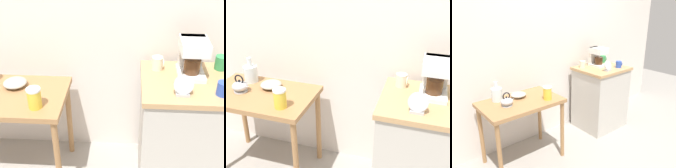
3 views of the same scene
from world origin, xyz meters
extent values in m
cube|color=#9E7044|center=(-0.60, 0.05, 0.71)|extent=(0.84, 0.55, 0.04)
cylinder|color=#9E7044|center=(-0.22, -0.18, 0.35)|extent=(0.04, 0.04, 0.69)
cylinder|color=#9E7044|center=(-0.22, 0.28, 0.35)|extent=(0.04, 0.04, 0.69)
cube|color=#BCB7AD|center=(0.68, 0.06, 0.42)|extent=(0.63, 0.54, 0.85)
cube|color=tan|center=(0.68, 0.06, 0.87)|extent=(0.66, 0.57, 0.04)
cylinder|color=#9E998C|center=(-0.57, 0.16, 0.74)|extent=(0.08, 0.08, 0.01)
ellipsoid|color=#9E998C|center=(-0.57, 0.16, 0.76)|extent=(0.17, 0.17, 0.05)
cylinder|color=gold|center=(-0.35, -0.09, 0.80)|extent=(0.09, 0.09, 0.13)
cylinder|color=white|center=(-0.35, -0.09, 0.87)|extent=(0.09, 0.09, 0.01)
cube|color=white|center=(0.68, 0.13, 0.90)|extent=(0.18, 0.22, 0.03)
cube|color=white|center=(0.68, 0.22, 1.01)|extent=(0.16, 0.05, 0.26)
cube|color=white|center=(0.68, 0.13, 1.10)|extent=(0.18, 0.22, 0.08)
cylinder|color=#4C2D19|center=(0.68, 0.12, 0.96)|extent=(0.11, 0.11, 0.10)
cylinder|color=#338C4C|center=(0.91, 0.24, 0.93)|extent=(0.08, 0.08, 0.10)
cylinder|color=#2D4CAD|center=(0.84, -0.10, 0.93)|extent=(0.08, 0.08, 0.09)
cylinder|color=beige|center=(0.46, 0.21, 0.93)|extent=(0.08, 0.08, 0.09)
torus|color=beige|center=(0.50, 0.21, 0.93)|extent=(0.01, 0.06, 0.06)
cube|color=#B2B5BA|center=(0.60, -0.12, 0.89)|extent=(0.09, 0.06, 0.02)
cylinder|color=#B2B5BA|center=(0.60, -0.12, 0.96)|extent=(0.12, 0.05, 0.12)
cylinder|color=black|center=(0.60, -0.12, 0.96)|extent=(0.10, 0.04, 0.10)
camera|label=1|loc=(0.27, -1.80, 1.97)|focal=51.29mm
camera|label=2|loc=(0.62, -1.75, 1.86)|focal=48.08mm
camera|label=3|loc=(-1.69, -2.00, 1.72)|focal=37.27mm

